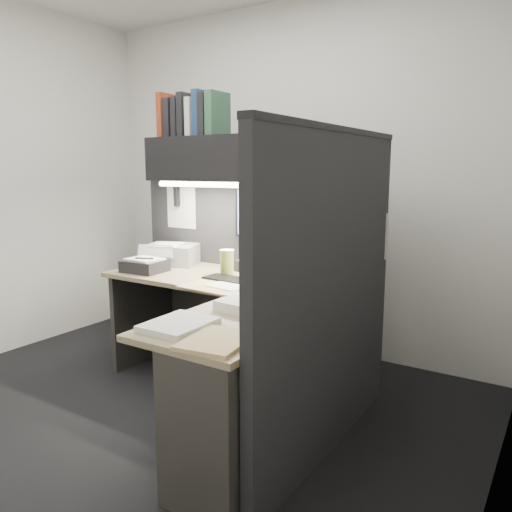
% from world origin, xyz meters
% --- Properties ---
extents(floor, '(3.50, 3.50, 0.00)m').
position_xyz_m(floor, '(0.00, 0.00, 0.00)').
color(floor, black).
rests_on(floor, ground).
extents(wall_back, '(3.50, 0.04, 2.70)m').
position_xyz_m(wall_back, '(0.00, 1.50, 1.35)').
color(wall_back, silver).
rests_on(wall_back, floor).
extents(wall_right, '(0.04, 3.00, 2.70)m').
position_xyz_m(wall_right, '(1.75, 0.00, 1.35)').
color(wall_right, silver).
rests_on(wall_right, floor).
extents(partition_back, '(1.90, 0.06, 1.60)m').
position_xyz_m(partition_back, '(0.03, 0.93, 0.80)').
color(partition_back, black).
rests_on(partition_back, floor).
extents(partition_right, '(0.06, 1.50, 1.60)m').
position_xyz_m(partition_right, '(0.98, 0.18, 0.80)').
color(partition_right, black).
rests_on(partition_right, floor).
extents(desk, '(1.70, 1.53, 0.73)m').
position_xyz_m(desk, '(0.43, -0.00, 0.44)').
color(desk, '#988861').
rests_on(desk, floor).
extents(overhead_shelf, '(1.55, 0.34, 0.30)m').
position_xyz_m(overhead_shelf, '(0.12, 0.75, 1.50)').
color(overhead_shelf, black).
rests_on(overhead_shelf, partition_back).
extents(task_light_tube, '(1.32, 0.04, 0.04)m').
position_xyz_m(task_light_tube, '(0.12, 0.61, 1.33)').
color(task_light_tube, white).
rests_on(task_light_tube, overhead_shelf).
extents(monitor, '(0.54, 0.33, 0.59)m').
position_xyz_m(monitor, '(0.20, 0.82, 0.96)').
color(monitor, black).
rests_on(monitor, desk).
extents(keyboard, '(0.45, 0.18, 0.02)m').
position_xyz_m(keyboard, '(0.21, 0.47, 0.74)').
color(keyboard, black).
rests_on(keyboard, desk).
extents(mousepad, '(0.29, 0.27, 0.00)m').
position_xyz_m(mousepad, '(0.71, 0.38, 0.73)').
color(mousepad, navy).
rests_on(mousepad, desk).
extents(mouse, '(0.08, 0.11, 0.04)m').
position_xyz_m(mouse, '(0.71, 0.39, 0.75)').
color(mouse, black).
rests_on(mouse, mousepad).
extents(telephone, '(0.28, 0.29, 0.09)m').
position_xyz_m(telephone, '(0.60, 0.65, 0.77)').
color(telephone, '#BCB491').
rests_on(telephone, desk).
extents(coffee_cup, '(0.09, 0.09, 0.17)m').
position_xyz_m(coffee_cup, '(0.05, 0.59, 0.81)').
color(coffee_cup, '#C4C54E').
rests_on(coffee_cup, desk).
extents(printer, '(0.45, 0.42, 0.15)m').
position_xyz_m(printer, '(-0.55, 0.72, 0.80)').
color(printer, '#97999C').
rests_on(printer, desk).
extents(notebook_stack, '(0.29, 0.24, 0.08)m').
position_xyz_m(notebook_stack, '(-0.51, 0.40, 0.77)').
color(notebook_stack, black).
rests_on(notebook_stack, desk).
extents(open_folder, '(0.53, 0.36, 0.01)m').
position_xyz_m(open_folder, '(0.24, 0.32, 0.73)').
color(open_folder, tan).
rests_on(open_folder, desk).
extents(paper_stack_a, '(0.29, 0.26, 0.05)m').
position_xyz_m(paper_stack_a, '(0.62, -0.01, 0.76)').
color(paper_stack_a, white).
rests_on(paper_stack_a, desk).
extents(paper_stack_b, '(0.25, 0.31, 0.03)m').
position_xyz_m(paper_stack_b, '(0.51, -0.41, 0.75)').
color(paper_stack_b, white).
rests_on(paper_stack_b, desk).
extents(manila_stack, '(0.29, 0.34, 0.02)m').
position_xyz_m(manila_stack, '(0.77, -0.48, 0.74)').
color(manila_stack, tan).
rests_on(manila_stack, desk).
extents(binder_row, '(0.47, 0.25, 0.31)m').
position_xyz_m(binder_row, '(-0.33, 0.75, 1.79)').
color(binder_row, maroon).
rests_on(binder_row, overhead_shelf).
extents(pinned_papers, '(1.76, 1.31, 0.51)m').
position_xyz_m(pinned_papers, '(0.42, 0.56, 1.05)').
color(pinned_papers, white).
rests_on(pinned_papers, partition_back).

